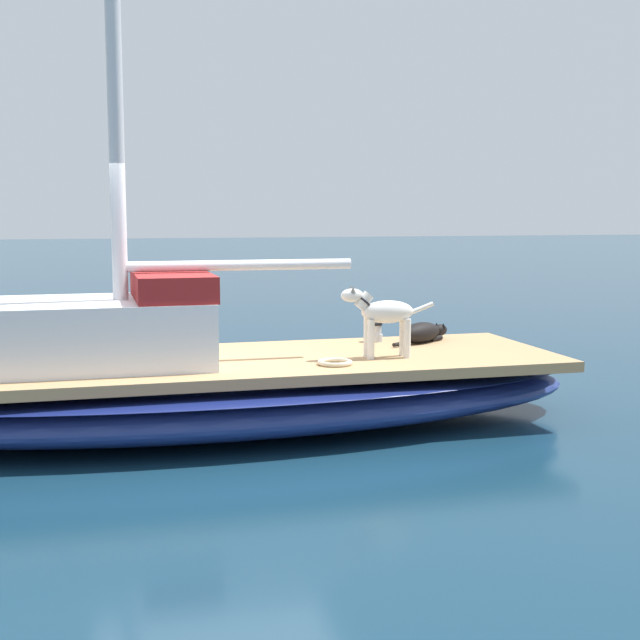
% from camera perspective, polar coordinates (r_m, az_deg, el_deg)
% --- Properties ---
extents(ground_plane, '(120.00, 120.00, 0.00)m').
position_cam_1_polar(ground_plane, '(8.55, -6.55, -6.94)').
color(ground_plane, '#143347').
extents(sailboat_main, '(2.59, 7.26, 0.66)m').
position_cam_1_polar(sailboat_main, '(8.47, -6.59, -4.74)').
color(sailboat_main, navy).
rests_on(sailboat_main, ground).
extents(mast_main, '(0.14, 2.27, 6.01)m').
position_cam_1_polar(mast_main, '(8.31, -12.04, 15.70)').
color(mast_main, silver).
rests_on(mast_main, sailboat_main).
extents(cabin_house, '(1.42, 2.23, 0.84)m').
position_cam_1_polar(cabin_house, '(8.27, -14.32, -0.50)').
color(cabin_house, silver).
rests_on(cabin_house, sailboat_main).
extents(dog_black, '(0.60, 0.84, 0.22)m').
position_cam_1_polar(dog_black, '(9.49, 6.72, -0.82)').
color(dog_black, black).
rests_on(dog_black, sailboat_main).
extents(dog_white, '(0.24, 0.94, 0.70)m').
position_cam_1_polar(dog_white, '(8.43, 4.12, 0.37)').
color(dog_white, silver).
rests_on(dog_white, sailboat_main).
extents(deck_winch, '(0.16, 0.16, 0.21)m').
position_cam_1_polar(deck_winch, '(9.51, 3.64, -0.82)').
color(deck_winch, '#B7B7BC').
rests_on(deck_winch, sailboat_main).
extents(coiled_rope, '(0.32, 0.32, 0.04)m').
position_cam_1_polar(coiled_rope, '(8.07, 0.98, -2.78)').
color(coiled_rope, beige).
rests_on(coiled_rope, sailboat_main).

